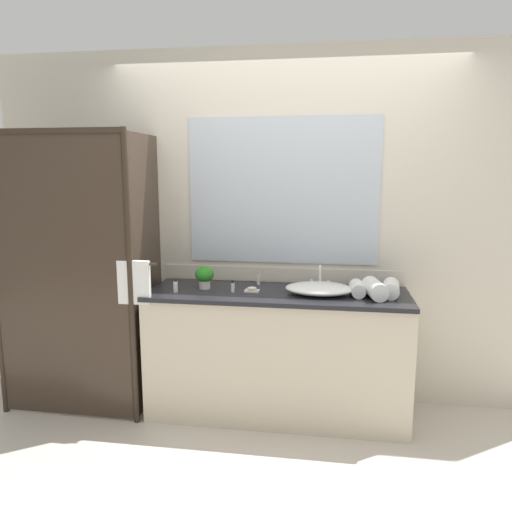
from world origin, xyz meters
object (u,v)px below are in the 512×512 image
at_px(sink_basin, 319,289).
at_px(potted_plant, 205,276).
at_px(soap_dish, 252,290).
at_px(amenity_bottle_body_wash, 258,278).
at_px(amenity_bottle_lotion, 176,286).
at_px(rolled_towel_near_edge, 391,289).
at_px(faucet, 320,280).
at_px(amenity_bottle_conditioner, 233,287).
at_px(rolled_towel_middle, 375,289).
at_px(rolled_towel_far_edge, 357,289).

relative_size(sink_basin, potted_plant, 2.92).
relative_size(soap_dish, amenity_bottle_body_wash, 1.00).
relative_size(amenity_bottle_lotion, rolled_towel_near_edge, 0.40).
relative_size(faucet, soap_dish, 1.70).
height_order(amenity_bottle_lotion, rolled_towel_near_edge, rolled_towel_near_edge).
distance_m(amenity_bottle_body_wash, rolled_towel_near_edge, 0.95).
xyz_separation_m(potted_plant, soap_dish, (0.35, -0.04, -0.08)).
distance_m(amenity_bottle_lotion, amenity_bottle_conditioner, 0.39).
bearing_deg(potted_plant, rolled_towel_middle, -3.66).
relative_size(sink_basin, rolled_towel_middle, 1.81).
bearing_deg(amenity_bottle_conditioner, potted_plant, 162.11).
height_order(potted_plant, amenity_bottle_body_wash, potted_plant).
bearing_deg(amenity_bottle_conditioner, soap_dish, 12.22).
bearing_deg(soap_dish, faucet, 20.58).
bearing_deg(soap_dish, rolled_towel_middle, -2.27).
bearing_deg(sink_basin, potted_plant, 177.66).
relative_size(soap_dish, amenity_bottle_conditioner, 1.26).
distance_m(sink_basin, amenity_bottle_lotion, 0.99).
relative_size(amenity_bottle_conditioner, rolled_towel_far_edge, 0.40).
xyz_separation_m(sink_basin, rolled_towel_far_edge, (0.25, -0.00, 0.01)).
relative_size(rolled_towel_near_edge, rolled_towel_far_edge, 1.13).
distance_m(amenity_bottle_body_wash, rolled_towel_far_edge, 0.74).
bearing_deg(sink_basin, amenity_bottle_lotion, -173.70).
xyz_separation_m(sink_basin, potted_plant, (-0.81, 0.03, 0.06)).
xyz_separation_m(faucet, amenity_bottle_lotion, (-0.98, -0.27, -0.01)).
distance_m(potted_plant, rolled_towel_far_edge, 1.07).
height_order(sink_basin, rolled_towel_near_edge, rolled_towel_near_edge).
relative_size(rolled_towel_near_edge, rolled_towel_middle, 0.87).
height_order(sink_basin, amenity_bottle_lotion, amenity_bottle_lotion).
distance_m(sink_basin, amenity_bottle_body_wash, 0.50).
relative_size(soap_dish, rolled_towel_far_edge, 0.51).
xyz_separation_m(faucet, amenity_bottle_body_wash, (-0.45, 0.05, -0.01)).
bearing_deg(amenity_bottle_lotion, soap_dish, 10.81).
relative_size(potted_plant, rolled_towel_near_edge, 0.71).
height_order(soap_dish, rolled_towel_far_edge, rolled_towel_far_edge).
relative_size(sink_basin, amenity_bottle_body_wash, 4.62).
bearing_deg(sink_basin, soap_dish, -178.85).
bearing_deg(rolled_towel_near_edge, sink_basin, -179.71).
distance_m(amenity_bottle_body_wash, amenity_bottle_conditioner, 0.29).
relative_size(amenity_bottle_body_wash, amenity_bottle_conditioner, 1.26).
height_order(amenity_bottle_conditioner, rolled_towel_middle, rolled_towel_middle).
height_order(rolled_towel_near_edge, rolled_towel_far_edge, rolled_towel_near_edge).
height_order(sink_basin, amenity_bottle_conditioner, amenity_bottle_conditioner).
distance_m(amenity_bottle_body_wash, amenity_bottle_lotion, 0.62).
height_order(amenity_bottle_body_wash, rolled_towel_near_edge, rolled_towel_near_edge).
relative_size(potted_plant, rolled_towel_far_edge, 0.80).
distance_m(soap_dish, amenity_bottle_lotion, 0.53).
distance_m(soap_dish, amenity_bottle_conditioner, 0.13).
xyz_separation_m(amenity_bottle_conditioner, rolled_towel_near_edge, (1.07, 0.04, 0.02)).
height_order(potted_plant, rolled_towel_near_edge, potted_plant).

